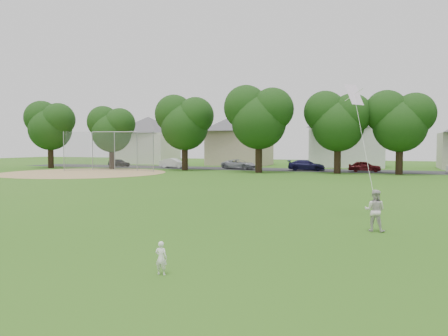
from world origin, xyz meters
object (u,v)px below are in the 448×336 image
at_px(toddler, 161,258).
at_px(older_boy, 375,211).
at_px(baseball_backstop, 113,151).
at_px(kite, 364,144).

xyz_separation_m(toddler, older_boy, (4.52, 7.24, 0.34)).
bearing_deg(baseball_backstop, older_boy, -42.37).
bearing_deg(older_boy, toddler, 66.66).
xyz_separation_m(older_boy, kite, (-0.48, 1.32, 2.36)).
height_order(older_boy, baseball_backstop, baseball_backstop).
bearing_deg(kite, baseball_backstop, 138.57).
height_order(kite, baseball_backstop, kite).
xyz_separation_m(kite, baseball_backstop, (-29.84, 26.33, -0.77)).
relative_size(kite, baseball_backstop, 0.48).
bearing_deg(toddler, older_boy, -126.82).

